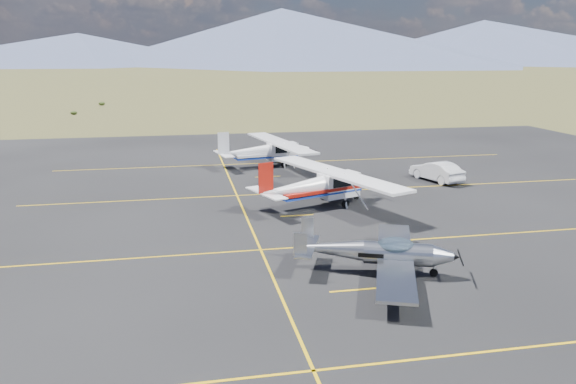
{
  "coord_description": "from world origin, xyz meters",
  "views": [
    {
      "loc": [
        -9.71,
        -23.83,
        9.43
      ],
      "look_at": [
        -3.64,
        7.04,
        1.6
      ],
      "focal_mm": 35.0,
      "sensor_mm": 36.0,
      "label": 1
    }
  ],
  "objects_px": {
    "aircraft_plain": "(267,150)",
    "sedan": "(437,171)",
    "aircraft_low_wing": "(379,252)",
    "aircraft_cessna": "(320,184)"
  },
  "relations": [
    {
      "from": "aircraft_cessna",
      "to": "sedan",
      "type": "xyz_separation_m",
      "value": [
        10.43,
        5.28,
        -0.66
      ]
    },
    {
      "from": "aircraft_cessna",
      "to": "aircraft_low_wing",
      "type": "bearing_deg",
      "value": -111.71
    },
    {
      "from": "aircraft_plain",
      "to": "sedan",
      "type": "relative_size",
      "value": 2.73
    },
    {
      "from": "aircraft_plain",
      "to": "sedan",
      "type": "distance_m",
      "value": 14.18
    },
    {
      "from": "aircraft_low_wing",
      "to": "aircraft_cessna",
      "type": "distance_m",
      "value": 11.31
    },
    {
      "from": "aircraft_low_wing",
      "to": "aircraft_cessna",
      "type": "bearing_deg",
      "value": 109.76
    },
    {
      "from": "aircraft_cessna",
      "to": "sedan",
      "type": "relative_size",
      "value": 2.74
    },
    {
      "from": "aircraft_low_wing",
      "to": "sedan",
      "type": "bearing_deg",
      "value": 78.11
    },
    {
      "from": "aircraft_low_wing",
      "to": "aircraft_plain",
      "type": "bearing_deg",
      "value": 113.24
    },
    {
      "from": "aircraft_cessna",
      "to": "aircraft_plain",
      "type": "bearing_deg",
      "value": 74.72
    }
  ]
}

